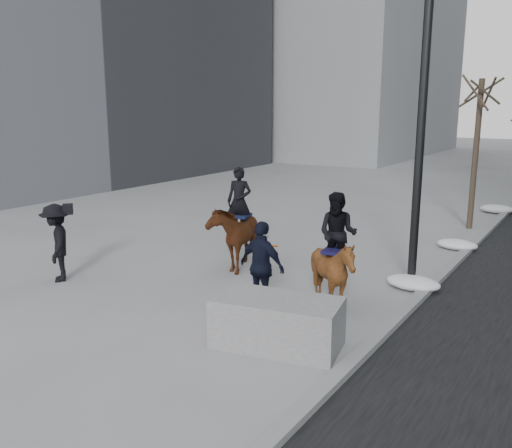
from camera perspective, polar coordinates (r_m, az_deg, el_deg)
The scene contains 10 objects.
ground at distance 10.61m, azimuth -3.59°, elevation -9.13°, with size 120.00×120.00×0.00m, color gray.
curb at distance 18.52m, azimuth 23.28°, elevation -0.50°, with size 0.25×90.00×0.12m, color gray.
planter at distance 9.01m, azimuth 2.25°, elevation -10.32°, with size 2.06×1.03×0.82m, color #949496.
tree_near at distance 18.36m, azimuth 22.17°, elevation 7.50°, with size 1.20×1.20×5.19m, color #35261F, non-canonical shape.
mounted_left at distance 13.14m, azimuth -2.08°, elevation -0.68°, with size 1.32×2.05×2.44m.
mounted_right at distance 10.37m, azimuth 8.23°, elevation -4.33°, with size 1.38×1.51×2.31m.
feeder at distance 10.37m, azimuth 0.65°, elevation -4.48°, with size 1.07×0.92×1.75m.
camera_crew at distance 12.89m, azimuth -20.24°, elevation -1.83°, with size 1.29×1.23×1.75m.
lamppost at distance 12.01m, azimuth 17.72°, elevation 17.15°, with size 0.25×2.06×9.09m.
snow_piles at distance 16.69m, azimuth 21.11°, elevation -1.36°, with size 1.18×10.71×0.30m.
Camera 1 is at (5.92, -7.88, 3.91)m, focal length 38.00 mm.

